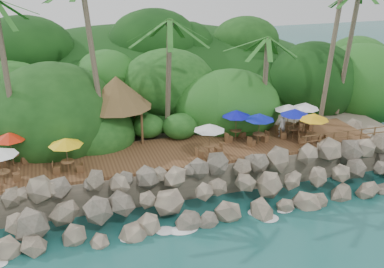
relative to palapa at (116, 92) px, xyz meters
name	(u,v)px	position (x,y,z in m)	size (l,w,h in m)	color
ground	(223,225)	(4.40, -9.32, -5.79)	(140.00, 140.00, 0.00)	#19514F
land_base	(158,119)	(4.40, 6.68, -4.74)	(32.00, 25.20, 2.10)	gray
jungle_hill	(141,105)	(4.40, 14.18, -5.79)	(44.80, 28.00, 15.40)	#143811
seawall	(212,191)	(4.40, -7.32, -4.64)	(29.00, 4.00, 2.30)	gray
terrace	(192,150)	(4.40, -3.32, -3.59)	(26.00, 5.00, 0.20)	brown
jungle_foliage	(161,134)	(4.40, 5.68, -5.79)	(44.00, 16.00, 12.00)	#143811
foam_line	(221,222)	(4.40, -9.02, -5.76)	(25.20, 0.80, 0.06)	white
palapa	(116,92)	(0.00, 0.00, 0.00)	(4.85, 4.85, 4.60)	brown
dining_clusters	(195,124)	(4.55, -3.49, -1.64)	(22.75, 5.26, 2.23)	brown
railing	(348,136)	(14.95, -5.67, -2.88)	(7.20, 0.10, 1.00)	brown
waiter	(282,125)	(11.28, -2.99, -2.64)	(0.62, 0.41, 1.70)	silver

